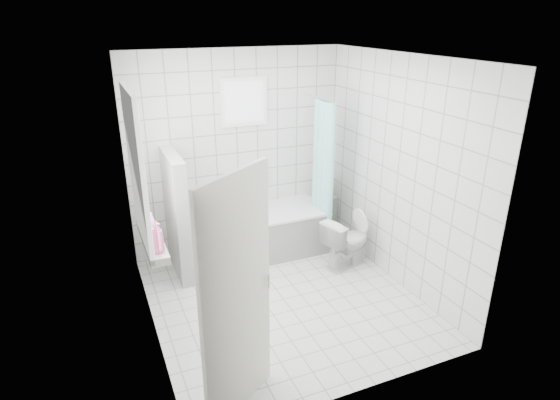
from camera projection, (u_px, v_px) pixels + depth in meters
name	position (u px, v px, depth m)	size (l,w,h in m)	color
ground	(283.00, 299.00, 5.22)	(3.00, 3.00, 0.00)	white
ceiling	(284.00, 57.00, 4.26)	(3.00, 3.00, 0.00)	white
wall_back	(237.00, 153.00, 6.02)	(2.80, 0.02, 2.60)	white
wall_front	(365.00, 256.00, 3.46)	(2.80, 0.02, 2.60)	white
wall_left	(142.00, 212.00, 4.23)	(0.02, 3.00, 2.60)	white
wall_right	(398.00, 173.00, 5.25)	(0.02, 3.00, 2.60)	white
window_left	(139.00, 170.00, 4.39)	(0.01, 0.90, 1.40)	white
window_back	(244.00, 102.00, 5.78)	(0.50, 0.01, 0.50)	white
window_sill	(152.00, 240.00, 4.68)	(0.18, 1.02, 0.08)	white
door	(237.00, 301.00, 3.45)	(0.04, 0.80, 2.00)	silver
bathtub	(255.00, 234.00, 6.10)	(1.86, 0.77, 0.58)	white
partition_wall	(177.00, 215.00, 5.53)	(0.15, 0.85, 1.50)	white
tiled_ledge	(321.00, 215.00, 6.73)	(0.40, 0.24, 0.55)	white
toilet	(347.00, 242.00, 5.82)	(0.36, 0.64, 0.65)	white
curtain_rod	(319.00, 98.00, 5.77)	(0.02, 0.02, 0.80)	silver
shower_curtain	(321.00, 170.00, 5.99)	(0.14, 0.48, 1.78)	#51EEE6
tub_faucet	(252.00, 185.00, 6.22)	(0.18, 0.06, 0.06)	silver
sill_bottles	(155.00, 232.00, 4.46)	(0.16, 0.76, 0.31)	#E45890
ledge_bottles	(326.00, 189.00, 6.55)	(0.16, 0.17, 0.27)	yellow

